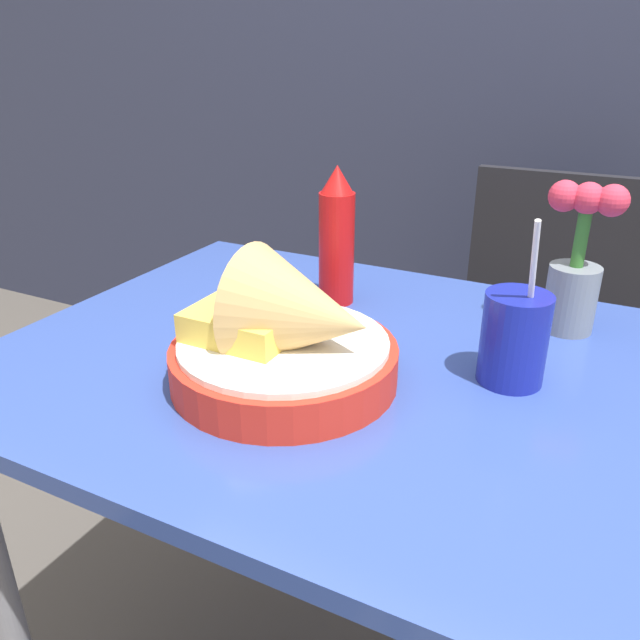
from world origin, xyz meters
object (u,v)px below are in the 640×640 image
object	(u,v)px
ketchup_bottle	(337,238)
drink_cup	(514,341)
food_basket	(292,340)
flower_vase	(576,266)
chair_far_window	(540,329)

from	to	relation	value
ketchup_bottle	drink_cup	world-z (taller)	ketchup_bottle
food_basket	ketchup_bottle	bearing A→B (deg)	104.30
flower_vase	drink_cup	bearing A→B (deg)	-102.75
chair_far_window	ketchup_bottle	size ratio (longest dim) A/B	3.90
food_basket	ketchup_bottle	world-z (taller)	ketchup_bottle
chair_far_window	flower_vase	bearing A→B (deg)	-80.44
flower_vase	ketchup_bottle	bearing A→B (deg)	-171.13
food_basket	ketchup_bottle	xyz separation A→B (m)	(-0.07, 0.27, 0.05)
drink_cup	flower_vase	xyz separation A→B (m)	(0.04, 0.19, 0.04)
chair_far_window	flower_vase	xyz separation A→B (m)	(0.09, -0.52, 0.33)
chair_far_window	ketchup_bottle	world-z (taller)	ketchup_bottle
drink_cup	flower_vase	bearing A→B (deg)	77.25
drink_cup	flower_vase	distance (m)	0.20
ketchup_bottle	chair_far_window	bearing A→B (deg)	65.15
food_basket	flower_vase	world-z (taller)	flower_vase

